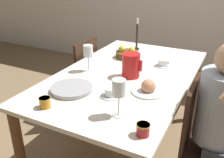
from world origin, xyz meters
name	(u,v)px	position (x,y,z in m)	size (l,w,h in m)	color
ground_plane	(124,150)	(0.00, 0.00, 0.00)	(20.00, 20.00, 0.00)	#7F6647
dining_table	(126,85)	(0.00, 0.00, 0.67)	(0.99, 1.68, 0.77)	silver
chair_person_side	(206,143)	(0.68, -0.22, 0.48)	(0.42, 0.42, 0.90)	#331E14
chair_opposite	(77,78)	(-0.68, 0.28, 0.48)	(0.42, 0.42, 0.90)	#331E14
red_pitcher	(131,65)	(0.06, -0.05, 0.87)	(0.16, 0.14, 0.19)	red
wine_glass_water	(88,52)	(-0.29, -0.09, 0.93)	(0.08, 0.08, 0.22)	white
wine_glass_juice	(119,90)	(0.21, -0.59, 0.94)	(0.08, 0.08, 0.23)	white
teacup_near_person	(111,93)	(0.07, -0.40, 0.80)	(0.14, 0.14, 0.06)	silver
teacup_across	(163,63)	(0.21, 0.28, 0.80)	(0.14, 0.14, 0.06)	silver
serving_tray	(72,89)	(-0.21, -0.45, 0.79)	(0.29, 0.29, 0.03)	#9E9EA3
bread_plate	(148,88)	(0.27, -0.24, 0.80)	(0.23, 0.23, 0.10)	silver
jam_jar_amber	(143,129)	(0.40, -0.70, 0.81)	(0.07, 0.07, 0.07)	#A81E1E
jam_jar_red	(45,102)	(-0.22, -0.71, 0.81)	(0.07, 0.07, 0.07)	#C67A1E
fruit_bowl	(127,54)	(-0.15, 0.35, 0.81)	(0.21, 0.21, 0.11)	brown
candlestick_tall	(137,38)	(-0.16, 0.62, 0.89)	(0.06, 0.06, 0.31)	black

